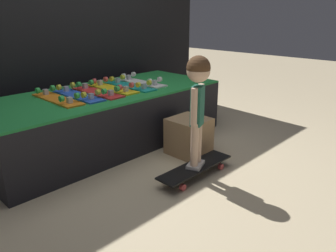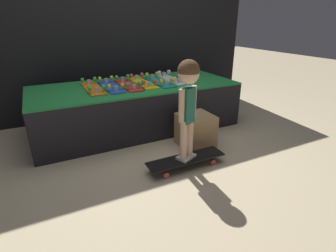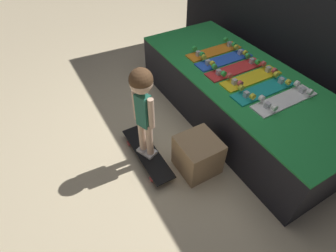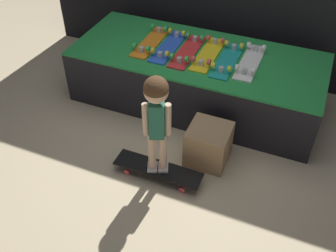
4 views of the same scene
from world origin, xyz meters
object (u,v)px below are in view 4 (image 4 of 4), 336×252
at_px(skateboard_on_floor, 158,170).
at_px(storage_box, 208,144).
at_px(child, 156,109).
at_px(skateboard_blue_on_rack, 169,46).
at_px(skateboard_orange_on_rack, 151,41).
at_px(skateboard_white_on_rack, 250,61).
at_px(skateboard_red_on_rack, 187,51).
at_px(skateboard_teal_on_rack, 228,60).
at_px(skateboard_yellow_on_rack, 208,53).

relative_size(skateboard_on_floor, storage_box, 2.16).
xyz_separation_m(skateboard_on_floor, child, (0.00, 0.00, 0.65)).
relative_size(skateboard_blue_on_rack, storage_box, 1.86).
bearing_deg(skateboard_orange_on_rack, skateboard_on_floor, -63.49).
bearing_deg(skateboard_white_on_rack, storage_box, -98.15).
bearing_deg(storage_box, skateboard_white_on_rack, 81.85).
distance_m(skateboard_red_on_rack, skateboard_white_on_rack, 0.61).
bearing_deg(skateboard_blue_on_rack, skateboard_teal_on_rack, -2.41).
distance_m(skateboard_orange_on_rack, skateboard_yellow_on_rack, 0.60).
distance_m(skateboard_teal_on_rack, skateboard_white_on_rack, 0.21).
bearing_deg(skateboard_red_on_rack, child, -81.40).
distance_m(skateboard_orange_on_rack, skateboard_teal_on_rack, 0.81).
bearing_deg(skateboard_white_on_rack, skateboard_yellow_on_rack, -177.89).
height_order(skateboard_red_on_rack, storage_box, skateboard_red_on_rack).
height_order(skateboard_red_on_rack, child, child).
xyz_separation_m(skateboard_blue_on_rack, skateboard_white_on_rack, (0.81, 0.03, 0.00)).
bearing_deg(skateboard_on_floor, child, 90.00).
height_order(skateboard_red_on_rack, skateboard_yellow_on_rack, same).
height_order(skateboard_teal_on_rack, skateboard_white_on_rack, same).
bearing_deg(skateboard_yellow_on_rack, skateboard_blue_on_rack, -178.47).
bearing_deg(skateboard_orange_on_rack, storage_box, -41.60).
bearing_deg(storage_box, skateboard_yellow_on_rack, 110.14).
distance_m(skateboard_orange_on_rack, skateboard_white_on_rack, 1.01).
distance_m(skateboard_red_on_rack, skateboard_teal_on_rack, 0.40).
bearing_deg(skateboard_red_on_rack, skateboard_white_on_rack, 4.10).
height_order(skateboard_blue_on_rack, skateboard_red_on_rack, same).
distance_m(skateboard_red_on_rack, skateboard_on_floor, 1.23).
relative_size(skateboard_blue_on_rack, skateboard_teal_on_rack, 1.00).
relative_size(skateboard_teal_on_rack, child, 0.72).
relative_size(skateboard_orange_on_rack, child, 0.72).
bearing_deg(skateboard_red_on_rack, skateboard_orange_on_rack, 175.01).
bearing_deg(skateboard_on_floor, storage_box, 47.52).
bearing_deg(skateboard_yellow_on_rack, skateboard_on_floor, -91.70).
relative_size(skateboard_orange_on_rack, skateboard_red_on_rack, 1.00).
bearing_deg(skateboard_teal_on_rack, storage_box, -83.40).
relative_size(skateboard_yellow_on_rack, skateboard_on_floor, 0.86).
bearing_deg(skateboard_red_on_rack, storage_box, -57.12).
distance_m(skateboard_on_floor, child, 0.65).
bearing_deg(storage_box, skateboard_teal_on_rack, 96.60).
relative_size(skateboard_blue_on_rack, child, 0.72).
distance_m(skateboard_teal_on_rack, storage_box, 0.85).
xyz_separation_m(skateboard_orange_on_rack, skateboard_teal_on_rack, (0.81, -0.04, 0.00)).
xyz_separation_m(skateboard_red_on_rack, skateboard_white_on_rack, (0.60, 0.04, 0.00)).
distance_m(skateboard_red_on_rack, storage_box, 0.99).
relative_size(skateboard_teal_on_rack, storage_box, 1.86).
distance_m(skateboard_blue_on_rack, skateboard_white_on_rack, 0.81).
height_order(skateboard_orange_on_rack, skateboard_teal_on_rack, same).
xyz_separation_m(skateboard_teal_on_rack, skateboard_on_floor, (-0.24, -1.10, -0.50)).
bearing_deg(skateboard_on_floor, skateboard_teal_on_rack, 77.94).
distance_m(skateboard_white_on_rack, skateboard_on_floor, 1.33).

